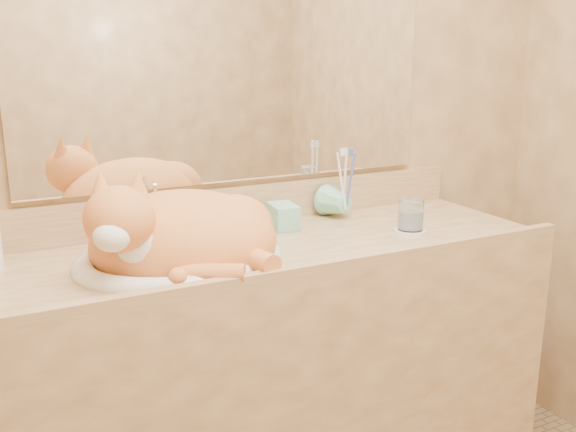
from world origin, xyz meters
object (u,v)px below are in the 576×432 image
cat (176,232)px  soap_dispenser (290,206)px  sink_basin (179,232)px  vanity_counter (274,382)px  water_glass (411,215)px  toothbrush_cup (346,206)px

cat → soap_dispenser: 0.42m
sink_basin → cat: 0.02m
vanity_counter → water_glass: water_glass is taller
sink_basin → toothbrush_cup: bearing=9.4°
water_glass → cat: bearing=177.9°
toothbrush_cup → cat: bearing=-163.2°
toothbrush_cup → sink_basin: bearing=-164.5°
soap_dispenser → water_glass: soap_dispenser is taller
cat → toothbrush_cup: 0.65m
cat → soap_dispenser: bearing=39.6°
vanity_counter → cat: size_ratio=3.28×
vanity_counter → toothbrush_cup: (0.33, 0.15, 0.47)m
vanity_counter → water_glass: 0.65m
soap_dispenser → water_glass: 0.36m
cat → toothbrush_cup: (0.62, 0.19, -0.04)m
vanity_counter → water_glass: bearing=-8.7°
cat → soap_dispenser: size_ratio=2.91×
toothbrush_cup → water_glass: (0.10, -0.21, 0.01)m
toothbrush_cup → vanity_counter: bearing=-155.9°
toothbrush_cup → water_glass: size_ratio=1.15×
water_glass → toothbrush_cup: bearing=114.5°
toothbrush_cup → water_glass: bearing=-65.5°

